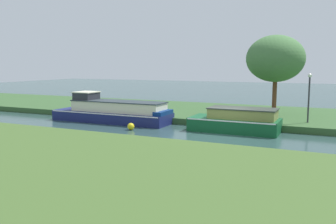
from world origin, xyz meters
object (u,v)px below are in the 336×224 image
object	(u,v)px
mooring_post_near	(217,114)
channel_buoy	(131,126)
navy_narrowboat	(113,112)
forest_barge	(237,121)
willow_tree_left	(275,59)
lamp_post	(309,92)

from	to	relation	value
mooring_post_near	channel_buoy	distance (m)	5.42
mooring_post_near	navy_narrowboat	bearing A→B (deg)	-170.88
forest_barge	navy_narrowboat	bearing A→B (deg)	180.00
forest_barge	navy_narrowboat	world-z (taller)	navy_narrowboat
navy_narrowboat	willow_tree_left	world-z (taller)	willow_tree_left
forest_barge	navy_narrowboat	distance (m)	8.51
willow_tree_left	channel_buoy	size ratio (longest dim) A/B	13.08
navy_narrowboat	mooring_post_near	bearing A→B (deg)	9.12
willow_tree_left	channel_buoy	distance (m)	11.07
willow_tree_left	lamp_post	bearing A→B (deg)	-48.47
forest_barge	channel_buoy	bearing A→B (deg)	-159.65
mooring_post_near	lamp_post	bearing A→B (deg)	15.81
lamp_post	channel_buoy	xyz separation A→B (m)	(-9.50, -4.75, -2.05)
navy_narrowboat	willow_tree_left	xyz separation A→B (m)	(9.75, 5.34, 3.57)
navy_narrowboat	channel_buoy	size ratio (longest dim) A/B	20.09
navy_narrowboat	willow_tree_left	bearing A→B (deg)	28.70
forest_barge	mooring_post_near	world-z (taller)	forest_barge
forest_barge	lamp_post	world-z (taller)	lamp_post
lamp_post	mooring_post_near	distance (m)	5.62
channel_buoy	willow_tree_left	bearing A→B (deg)	46.71
channel_buoy	mooring_post_near	bearing A→B (deg)	37.47
navy_narrowboat	mooring_post_near	distance (m)	7.05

